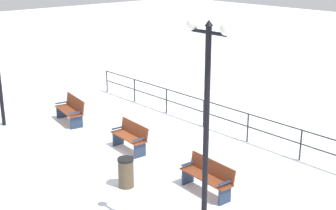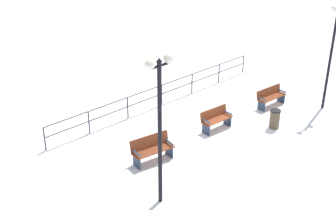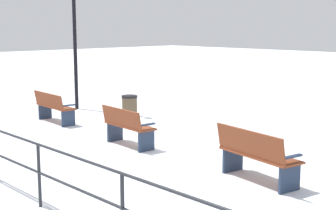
# 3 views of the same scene
# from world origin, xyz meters

# --- Properties ---
(ground_plane) EXTENTS (80.00, 80.00, 0.00)m
(ground_plane) POSITION_xyz_m (0.00, 0.00, 0.00)
(ground_plane) COLOR white
(ground_plane) RESTS_ON ground
(bench_nearest) EXTENTS (0.84, 1.67, 0.95)m
(bench_nearest) POSITION_xyz_m (-0.17, -3.54, 0.49)
(bench_nearest) COLOR brown
(bench_nearest) RESTS_ON ground
(bench_second) EXTENTS (0.63, 1.48, 0.89)m
(bench_second) POSITION_xyz_m (-0.19, 0.01, 0.47)
(bench_second) COLOR brown
(bench_second) RESTS_ON ground
(bench_third) EXTENTS (0.60, 1.65, 0.86)m
(bench_third) POSITION_xyz_m (0.03, 3.56, 0.47)
(bench_third) COLOR brown
(bench_third) RESTS_ON ground
(lamppost_middle) EXTENTS (0.24, 1.09, 4.80)m
(lamppost_middle) POSITION_xyz_m (1.82, 5.14, 3.14)
(lamppost_middle) COLOR black
(lamppost_middle) RESTS_ON ground
(waterfront_railing) EXTENTS (0.05, 12.12, 0.99)m
(waterfront_railing) POSITION_xyz_m (-3.51, 0.00, 0.67)
(waterfront_railing) COLOR #26282D
(waterfront_railing) RESTS_ON ground
(trash_bin) EXTENTS (0.44, 0.44, 0.82)m
(trash_bin) POSITION_xyz_m (1.41, 1.89, 0.41)
(trash_bin) COLOR brown
(trash_bin) RESTS_ON ground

